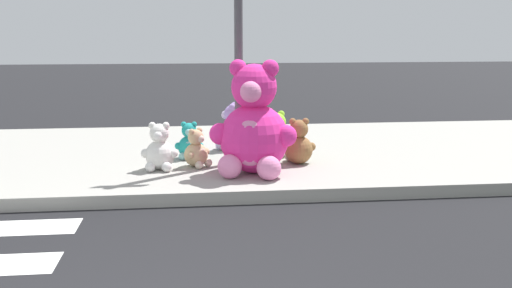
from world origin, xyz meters
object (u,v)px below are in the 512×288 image
object	(u,v)px
sign_pole	(238,31)
plush_brown	(299,145)
plush_pink_large	(254,129)
plush_lime	(276,138)
plush_tan	(197,151)
plush_teal	(189,144)
plush_lavender	(232,131)
plush_white	(160,151)

from	to	relation	value
sign_pole	plush_brown	xyz separation A→B (m)	(0.76, -0.14, -1.46)
plush_pink_large	plush_lime	distance (m)	1.06
sign_pole	plush_tan	xyz separation A→B (m)	(-0.56, -0.19, -1.50)
plush_teal	plush_tan	xyz separation A→B (m)	(0.10, -0.50, -0.00)
sign_pole	plush_teal	xyz separation A→B (m)	(-0.65, 0.31, -1.50)
plush_lavender	plush_brown	world-z (taller)	plush_lavender
plush_tan	plush_brown	size ratio (longest dim) A/B	0.83
plush_tan	plush_brown	bearing A→B (deg)	2.05
sign_pole	plush_tan	size ratio (longest dim) A/B	6.43
plush_lime	plush_brown	xyz separation A→B (m)	(0.23, -0.48, -0.01)
plush_pink_large	plush_lavender	distance (m)	1.50
plush_teal	plush_white	distance (m)	0.69
plush_white	plush_lavender	world-z (taller)	plush_lavender
plush_pink_large	plush_white	bearing A→B (deg)	164.90
sign_pole	plush_pink_large	distance (m)	1.30
plush_white	plush_pink_large	bearing A→B (deg)	-15.10
plush_tan	plush_lavender	size ratio (longest dim) A/B	0.73
sign_pole	plush_brown	size ratio (longest dim) A/B	5.33
plush_pink_large	plush_lime	size ratio (longest dim) A/B	2.20
plush_lavender	sign_pole	bearing A→B (deg)	-88.12
plush_lime	plush_lavender	world-z (taller)	plush_lavender
plush_lime	plush_brown	size ratio (longest dim) A/B	1.04
plush_teal	plush_lavender	xyz separation A→B (m)	(0.62, 0.57, 0.07)
sign_pole	plush_lavender	xyz separation A→B (m)	(-0.03, 0.88, -1.43)
plush_pink_large	plush_tan	bearing A→B (deg)	149.54
sign_pole	plush_pink_large	xyz separation A→B (m)	(0.13, -0.59, -1.15)
plush_pink_large	plush_tan	distance (m)	0.86
plush_pink_large	plush_teal	distance (m)	1.24
sign_pole	plush_white	xyz separation A→B (m)	(-1.02, -0.28, -1.46)
plush_pink_large	plush_lavender	size ratio (longest dim) A/B	2.02
plush_teal	plush_lavender	bearing A→B (deg)	42.41
plush_white	plush_brown	bearing A→B (deg)	4.49
plush_pink_large	plush_brown	xyz separation A→B (m)	(0.64, 0.45, -0.31)
plush_white	plush_brown	distance (m)	1.79
sign_pole	plush_teal	world-z (taller)	sign_pole
plush_lime	plush_lavender	bearing A→B (deg)	136.37
plush_lavender	plush_teal	bearing A→B (deg)	-137.59
plush_white	plush_lime	distance (m)	1.67
sign_pole	plush_lime	world-z (taller)	sign_pole
plush_lime	plush_brown	world-z (taller)	plush_lime
plush_teal	sign_pole	bearing A→B (deg)	-25.35
plush_pink_large	plush_teal	bearing A→B (deg)	130.93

